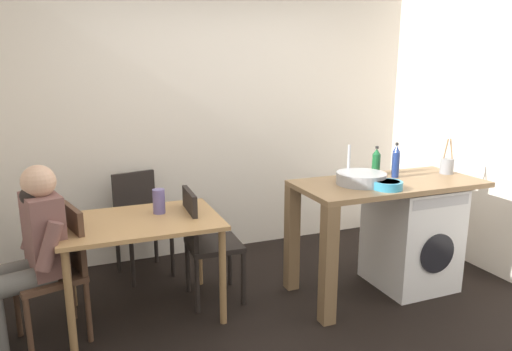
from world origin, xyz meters
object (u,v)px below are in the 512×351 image
(bottle_clear_small, at_px, (396,159))
(utensil_crock, at_px, (447,166))
(chair_spare_by_wall, at_px, (140,218))
(washing_machine, at_px, (411,235))
(bottle_squat_brown, at_px, (396,162))
(chair_person_seat, at_px, (60,266))
(dining_table, at_px, (142,232))
(seated_person, at_px, (31,248))
(vase, at_px, (159,201))
(chair_opposite, at_px, (204,239))
(mixing_bowl, at_px, (387,185))
(bottle_tall_green, at_px, (376,162))

(bottle_clear_small, height_order, utensil_crock, utensil_crock)
(chair_spare_by_wall, relative_size, washing_machine, 1.05)
(bottle_squat_brown, bearing_deg, chair_spare_by_wall, 153.18)
(washing_machine, bearing_deg, chair_person_seat, 175.12)
(dining_table, height_order, bottle_squat_brown, bottle_squat_brown)
(washing_machine, bearing_deg, chair_spare_by_wall, 152.41)
(chair_person_seat, xyz_separation_m, utensil_crock, (3.07, -0.18, 0.48))
(bottle_squat_brown, height_order, utensil_crock, utensil_crock)
(chair_person_seat, bearing_deg, utensil_crock, -109.44)
(seated_person, xyz_separation_m, utensil_crock, (3.23, -0.13, 0.32))
(bottle_clear_small, distance_m, vase, 2.00)
(dining_table, xyz_separation_m, chair_opposite, (0.48, 0.05, -0.14))
(seated_person, distance_m, washing_machine, 2.87)
(utensil_crock, bearing_deg, washing_machine, -171.90)
(dining_table, relative_size, utensil_crock, 3.67)
(chair_person_seat, height_order, chair_spare_by_wall, same)
(washing_machine, relative_size, vase, 4.74)
(chair_person_seat, xyz_separation_m, washing_machine, (2.70, -0.23, -0.08))
(seated_person, distance_m, mixing_bowl, 2.47)
(bottle_squat_brown, relative_size, utensil_crock, 0.96)
(bottle_squat_brown, distance_m, bottle_clear_small, 0.18)
(washing_machine, bearing_deg, mixing_bowl, -155.45)
(vase, bearing_deg, bottle_tall_green, -5.16)
(bottle_clear_small, bearing_deg, mixing_bowl, -133.56)
(chair_person_seat, relative_size, chair_spare_by_wall, 1.00)
(utensil_crock, bearing_deg, dining_table, 174.16)
(bottle_tall_green, distance_m, utensil_crock, 0.61)
(bottle_squat_brown, relative_size, mixing_bowl, 1.29)
(chair_person_seat, relative_size, bottle_clear_small, 3.44)
(bottle_clear_small, bearing_deg, vase, 175.02)
(bottle_tall_green, relative_size, bottle_clear_small, 0.92)
(bottle_clear_small, bearing_deg, bottle_squat_brown, -128.16)
(bottle_squat_brown, bearing_deg, washing_machine, -37.95)
(washing_machine, relative_size, bottle_squat_brown, 3.00)
(dining_table, relative_size, chair_opposite, 1.22)
(chair_spare_by_wall, bearing_deg, utensil_crock, 143.34)
(dining_table, xyz_separation_m, utensil_crock, (2.52, -0.26, 0.35))
(seated_person, bearing_deg, bottle_clear_small, -105.08)
(chair_person_seat, distance_m, chair_opposite, 1.03)
(chair_person_seat, height_order, bottle_clear_small, bottle_clear_small)
(washing_machine, bearing_deg, chair_opposite, 167.82)
(chair_opposite, distance_m, mixing_bowl, 1.44)
(bottle_tall_green, bearing_deg, bottle_clear_small, -3.27)
(washing_machine, relative_size, bottle_clear_small, 3.29)
(bottle_tall_green, xyz_separation_m, mixing_bowl, (-0.22, -0.45, -0.07))
(chair_opposite, height_order, seated_person, seated_person)
(chair_opposite, bearing_deg, dining_table, -82.08)
(bottle_tall_green, relative_size, mixing_bowl, 1.08)
(dining_table, height_order, chair_opposite, chair_opposite)
(washing_machine, distance_m, vase, 2.08)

